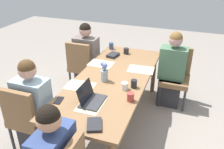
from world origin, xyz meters
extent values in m
plane|color=gray|center=(0.00, 0.00, 0.00)|extent=(10.00, 10.00, 0.00)
cube|color=olive|center=(0.00, 0.00, 0.71)|extent=(2.25, 0.92, 0.04)
cylinder|color=olive|center=(1.05, -0.38, 0.35)|extent=(0.07, 0.07, 0.69)
cylinder|color=olive|center=(-1.05, 0.38, 0.35)|extent=(0.07, 0.07, 0.69)
cylinder|color=olive|center=(1.05, 0.38, 0.35)|extent=(0.07, 0.07, 0.69)
cube|color=olive|center=(0.82, -0.75, 0.41)|extent=(0.44, 0.44, 0.08)
cube|color=olive|center=(1.01, -0.75, 0.68)|extent=(0.06, 0.42, 0.45)
cylinder|color=#333338|center=(0.63, -0.94, 0.18)|extent=(0.04, 0.04, 0.37)
cylinder|color=#333338|center=(0.63, -0.56, 0.18)|extent=(0.04, 0.04, 0.37)
cylinder|color=#333338|center=(1.01, -0.94, 0.18)|extent=(0.04, 0.04, 0.37)
cylinder|color=#333338|center=(1.01, -0.56, 0.18)|extent=(0.04, 0.04, 0.37)
cube|color=#2D2D33|center=(0.82, -0.69, 0.23)|extent=(0.36, 0.34, 0.45)
cube|color=#4C7556|center=(0.82, -0.69, 0.70)|extent=(0.24, 0.40, 0.50)
sphere|color=tan|center=(0.82, -0.69, 1.07)|extent=(0.20, 0.20, 0.20)
sphere|color=brown|center=(0.82, -0.69, 1.10)|extent=(0.19, 0.19, 0.19)
sphere|color=tan|center=(-1.39, 0.02, 1.07)|extent=(0.20, 0.20, 0.20)
sphere|color=black|center=(-1.39, 0.02, 1.10)|extent=(0.19, 0.19, 0.19)
cube|color=olive|center=(-0.74, 0.77, 0.41)|extent=(0.44, 0.44, 0.08)
cube|color=olive|center=(-0.93, 0.77, 0.68)|extent=(0.06, 0.42, 0.45)
cylinder|color=#333338|center=(-0.55, 0.96, 0.18)|extent=(0.04, 0.04, 0.37)
cylinder|color=#333338|center=(-0.55, 0.58, 0.18)|extent=(0.04, 0.04, 0.37)
cylinder|color=#333338|center=(-0.93, 0.96, 0.18)|extent=(0.04, 0.04, 0.37)
cylinder|color=#333338|center=(-0.93, 0.58, 0.18)|extent=(0.04, 0.04, 0.37)
cube|color=#2D2D33|center=(-0.74, 0.71, 0.23)|extent=(0.36, 0.34, 0.45)
cube|color=#99B7CC|center=(-0.74, 0.71, 0.70)|extent=(0.24, 0.40, 0.50)
sphere|color=tan|center=(-0.74, 0.71, 1.07)|extent=(0.20, 0.20, 0.20)
sphere|color=#51381E|center=(-0.74, 0.71, 1.10)|extent=(0.19, 0.19, 0.19)
cube|color=olive|center=(0.79, 0.81, 0.41)|extent=(0.44, 0.44, 0.08)
cube|color=olive|center=(0.60, 0.81, 0.68)|extent=(0.06, 0.42, 0.45)
cylinder|color=#333338|center=(0.98, 1.00, 0.18)|extent=(0.04, 0.04, 0.37)
cylinder|color=#333338|center=(0.98, 0.62, 0.18)|extent=(0.04, 0.04, 0.37)
cylinder|color=#333338|center=(0.60, 1.00, 0.18)|extent=(0.04, 0.04, 0.37)
cylinder|color=#333338|center=(0.60, 0.62, 0.18)|extent=(0.04, 0.04, 0.37)
cube|color=#2D2D33|center=(0.79, 0.75, 0.23)|extent=(0.36, 0.34, 0.45)
cube|color=slate|center=(0.79, 0.75, 0.70)|extent=(0.24, 0.40, 0.50)
sphere|color=tan|center=(0.79, 0.75, 1.07)|extent=(0.20, 0.20, 0.20)
sphere|color=black|center=(0.79, 0.75, 1.10)|extent=(0.19, 0.19, 0.19)
cylinder|color=#8EA8B7|center=(-0.10, 0.07, 0.80)|extent=(0.10, 0.10, 0.15)
sphere|color=#6B7FD1|center=(-0.09, 0.07, 0.92)|extent=(0.06, 0.06, 0.06)
cylinder|color=#477A3D|center=(-0.09, 0.07, 0.90)|extent=(0.01, 0.01, 0.04)
sphere|color=#6B7FD1|center=(-0.10, 0.09, 0.96)|extent=(0.06, 0.06, 0.06)
cylinder|color=#477A3D|center=(-0.10, 0.09, 0.92)|extent=(0.01, 0.01, 0.09)
sphere|color=#6B7FD1|center=(-0.11, 0.07, 0.96)|extent=(0.05, 0.05, 0.05)
cylinder|color=#477A3D|center=(-0.11, 0.07, 0.92)|extent=(0.01, 0.01, 0.08)
sphere|color=#6B7FD1|center=(-0.11, 0.06, 0.95)|extent=(0.07, 0.07, 0.07)
cylinder|color=#477A3D|center=(-0.11, 0.06, 0.92)|extent=(0.01, 0.01, 0.07)
cube|color=beige|center=(0.37, -0.30, 0.73)|extent=(0.28, 0.38, 0.00)
cube|color=beige|center=(-0.65, 0.01, 0.73)|extent=(0.36, 0.26, 0.00)
cube|color=beige|center=(-0.33, 0.30, 0.73)|extent=(0.28, 0.37, 0.00)
cube|color=beige|center=(0.36, 0.30, 0.73)|extent=(0.27, 0.36, 0.00)
cube|color=#38383D|center=(-0.61, 0.01, 0.74)|extent=(0.32, 0.22, 0.02)
cube|color=black|center=(-0.61, 0.09, 0.85)|extent=(0.31, 0.06, 0.20)
cylinder|color=#232328|center=(0.86, 0.07, 0.78)|extent=(0.09, 0.09, 0.09)
cylinder|color=#AD3D38|center=(-0.44, -0.38, 0.78)|extent=(0.08, 0.08, 0.10)
cylinder|color=#33477A|center=(0.98, 0.36, 0.79)|extent=(0.08, 0.08, 0.11)
cylinder|color=white|center=(-0.22, -0.24, 0.78)|extent=(0.08, 0.08, 0.09)
cylinder|color=#232328|center=(-0.14, -0.33, 0.78)|extent=(0.07, 0.07, 0.10)
cube|color=#28282D|center=(-0.97, -0.17, 0.75)|extent=(0.24, 0.21, 0.03)
cube|color=#28282D|center=(0.69, 0.23, 0.75)|extent=(0.22, 0.17, 0.04)
cube|color=black|center=(-0.71, 0.38, 0.74)|extent=(0.16, 0.10, 0.01)
camera|label=1|loc=(-2.59, -0.93, 2.21)|focal=38.00mm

